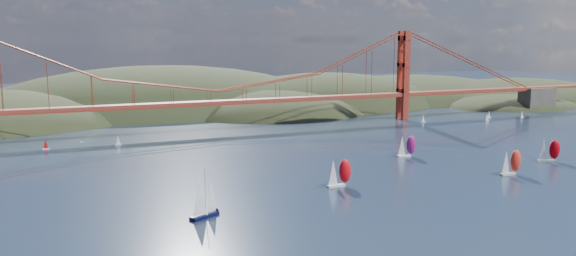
# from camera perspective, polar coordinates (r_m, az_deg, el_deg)

# --- Properties ---
(ground) EXTENTS (1200.00, 1200.00, 0.00)m
(ground) POSITION_cam_1_polar(r_m,az_deg,el_deg) (151.15, 12.91, -10.40)
(ground) COLOR black
(ground) RESTS_ON ground
(headlands) EXTENTS (725.00, 225.00, 96.00)m
(headlands) POSITION_cam_1_polar(r_m,az_deg,el_deg) (418.41, -4.89, 0.40)
(headlands) COLOR black
(headlands) RESTS_ON ground
(bridge) EXTENTS (552.00, 12.00, 55.00)m
(bridge) POSITION_cam_1_polar(r_m,az_deg,el_deg) (306.58, -7.46, 5.64)
(bridge) COLOR maroon
(bridge) RESTS_ON ground
(sloop_navy) EXTENTS (9.82, 7.91, 14.31)m
(sloop_navy) POSITION_cam_1_polar(r_m,az_deg,el_deg) (159.46, -8.62, -6.86)
(sloop_navy) COLOR black
(sloop_navy) RESTS_ON ground
(racer_0) EXTENTS (9.19, 3.84, 10.49)m
(racer_0) POSITION_cam_1_polar(r_m,az_deg,el_deg) (191.87, 5.19, -4.51)
(racer_0) COLOR white
(racer_0) RESTS_ON ground
(racer_1) EXTENTS (8.98, 3.62, 10.36)m
(racer_1) POSITION_cam_1_polar(r_m,az_deg,el_deg) (223.28, 21.68, -3.21)
(racer_1) COLOR silver
(racer_1) RESTS_ON ground
(racer_2) EXTENTS (9.09, 6.15, 10.17)m
(racer_2) POSITION_cam_1_polar(r_m,az_deg,el_deg) (253.71, 24.96, -2.04)
(racer_2) COLOR silver
(racer_2) RESTS_ON ground
(racer_rwb) EXTENTS (8.86, 3.66, 10.14)m
(racer_rwb) POSITION_cam_1_polar(r_m,az_deg,el_deg) (244.69, 11.93, -1.77)
(racer_rwb) COLOR white
(racer_rwb) RESTS_ON ground
(distant_boat_2) EXTENTS (3.00, 2.00, 4.70)m
(distant_boat_2) POSITION_cam_1_polar(r_m,az_deg,el_deg) (278.62, -23.40, -1.53)
(distant_boat_2) COLOR silver
(distant_boat_2) RESTS_ON ground
(distant_boat_3) EXTENTS (3.00, 2.00, 4.70)m
(distant_boat_3) POSITION_cam_1_polar(r_m,az_deg,el_deg) (278.11, -16.87, -1.19)
(distant_boat_3) COLOR silver
(distant_boat_3) RESTS_ON ground
(distant_boat_4) EXTENTS (3.00, 2.00, 4.70)m
(distant_boat_4) POSITION_cam_1_polar(r_m,az_deg,el_deg) (349.60, 13.58, 0.95)
(distant_boat_4) COLOR silver
(distant_boat_4) RESTS_ON ground
(distant_boat_5) EXTENTS (3.00, 2.00, 4.70)m
(distant_boat_5) POSITION_cam_1_polar(r_m,az_deg,el_deg) (366.16, 19.56, 1.04)
(distant_boat_5) COLOR silver
(distant_boat_5) RESTS_ON ground
(distant_boat_6) EXTENTS (3.00, 2.00, 4.70)m
(distant_boat_6) POSITION_cam_1_polar(r_m,az_deg,el_deg) (381.42, 19.75, 1.33)
(distant_boat_6) COLOR silver
(distant_boat_6) RESTS_ON ground
(distant_boat_7) EXTENTS (3.00, 2.00, 4.70)m
(distant_boat_7) POSITION_cam_1_polar(r_m,az_deg,el_deg) (390.32, 22.67, 1.32)
(distant_boat_7) COLOR silver
(distant_boat_7) RESTS_ON ground
(gull) EXTENTS (0.90, 0.25, 0.17)m
(gull) POSITION_cam_1_polar(r_m,az_deg,el_deg) (133.17, -20.24, -1.35)
(gull) COLOR white
(gull) RESTS_ON ground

